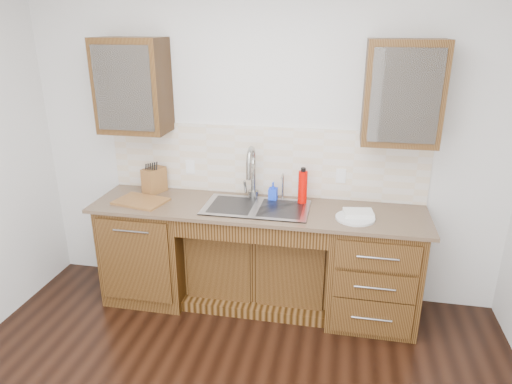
% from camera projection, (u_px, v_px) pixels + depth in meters
% --- Properties ---
extents(wall_back, '(4.00, 0.10, 2.70)m').
position_uv_depth(wall_back, '(265.00, 143.00, 3.86)').
color(wall_back, silver).
rests_on(wall_back, ground).
extents(base_cabinet_left, '(0.70, 0.62, 0.88)m').
position_uv_depth(base_cabinet_left, '(151.00, 248.00, 4.02)').
color(base_cabinet_left, '#593014').
rests_on(base_cabinet_left, ground).
extents(base_cabinet_center, '(1.20, 0.44, 0.70)m').
position_uv_depth(base_cabinet_center, '(259.00, 262.00, 3.96)').
color(base_cabinet_center, '#593014').
rests_on(base_cabinet_center, ground).
extents(base_cabinet_right, '(0.70, 0.62, 0.88)m').
position_uv_depth(base_cabinet_right, '(372.00, 269.00, 3.67)').
color(base_cabinet_right, '#593014').
rests_on(base_cabinet_right, ground).
extents(countertop, '(2.70, 0.65, 0.03)m').
position_uv_depth(countertop, '(257.00, 209.00, 3.67)').
color(countertop, '#84705B').
rests_on(countertop, base_cabinet_left).
extents(backsplash, '(2.70, 0.02, 0.59)m').
position_uv_depth(backsplash, '(264.00, 161.00, 3.86)').
color(backsplash, beige).
rests_on(backsplash, wall_back).
extents(sink, '(0.84, 0.46, 0.19)m').
position_uv_depth(sink, '(256.00, 218.00, 3.68)').
color(sink, '#9E9EA5').
rests_on(sink, countertop).
extents(faucet, '(0.04, 0.04, 0.40)m').
position_uv_depth(faucet, '(253.00, 175.00, 3.81)').
color(faucet, '#999993').
rests_on(faucet, countertop).
extents(filter_tap, '(0.02, 0.02, 0.24)m').
position_uv_depth(filter_tap, '(283.00, 185.00, 3.80)').
color(filter_tap, '#999993').
rests_on(filter_tap, countertop).
extents(upper_cabinet_left, '(0.55, 0.34, 0.75)m').
position_uv_depth(upper_cabinet_left, '(133.00, 86.00, 3.68)').
color(upper_cabinet_left, '#593014').
rests_on(upper_cabinet_left, wall_back).
extents(upper_cabinet_right, '(0.55, 0.34, 0.75)m').
position_uv_depth(upper_cabinet_right, '(403.00, 93.00, 3.30)').
color(upper_cabinet_right, '#593014').
rests_on(upper_cabinet_right, wall_back).
extents(outlet_left, '(0.08, 0.01, 0.12)m').
position_uv_depth(outlet_left, '(190.00, 167.00, 3.99)').
color(outlet_left, white).
rests_on(outlet_left, backsplash).
extents(outlet_right, '(0.08, 0.01, 0.12)m').
position_uv_depth(outlet_right, '(341.00, 176.00, 3.76)').
color(outlet_right, white).
rests_on(outlet_right, backsplash).
extents(soap_bottle, '(0.07, 0.07, 0.16)m').
position_uv_depth(soap_bottle, '(273.00, 191.00, 3.79)').
color(soap_bottle, blue).
rests_on(soap_bottle, countertop).
extents(water_bottle, '(0.09, 0.09, 0.28)m').
position_uv_depth(water_bottle, '(303.00, 188.00, 3.70)').
color(water_bottle, '#DA0600').
rests_on(water_bottle, countertop).
extents(plate, '(0.38, 0.38, 0.02)m').
position_uv_depth(plate, '(355.00, 218.00, 3.45)').
color(plate, silver).
rests_on(plate, countertop).
extents(dish_towel, '(0.24, 0.19, 0.03)m').
position_uv_depth(dish_towel, '(358.00, 213.00, 3.47)').
color(dish_towel, silver).
rests_on(dish_towel, plate).
extents(knife_block, '(0.19, 0.23, 0.22)m').
position_uv_depth(knife_block, '(154.00, 180.00, 3.97)').
color(knife_block, olive).
rests_on(knife_block, countertop).
extents(cutting_board, '(0.46, 0.36, 0.02)m').
position_uv_depth(cutting_board, '(141.00, 201.00, 3.77)').
color(cutting_board, brown).
rests_on(cutting_board, countertop).
extents(cup_left_a, '(0.17, 0.17, 0.10)m').
position_uv_depth(cup_left_a, '(122.00, 92.00, 3.72)').
color(cup_left_a, silver).
rests_on(cup_left_a, upper_cabinet_left).
extents(cup_left_b, '(0.10, 0.10, 0.09)m').
position_uv_depth(cup_left_b, '(144.00, 93.00, 3.68)').
color(cup_left_b, white).
rests_on(cup_left_b, upper_cabinet_left).
extents(cup_right_a, '(0.15, 0.15, 0.10)m').
position_uv_depth(cup_right_a, '(386.00, 100.00, 3.34)').
color(cup_right_a, white).
rests_on(cup_right_a, upper_cabinet_right).
extents(cup_right_b, '(0.11, 0.11, 0.09)m').
position_uv_depth(cup_right_b, '(409.00, 101.00, 3.31)').
color(cup_right_b, white).
rests_on(cup_right_b, upper_cabinet_right).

